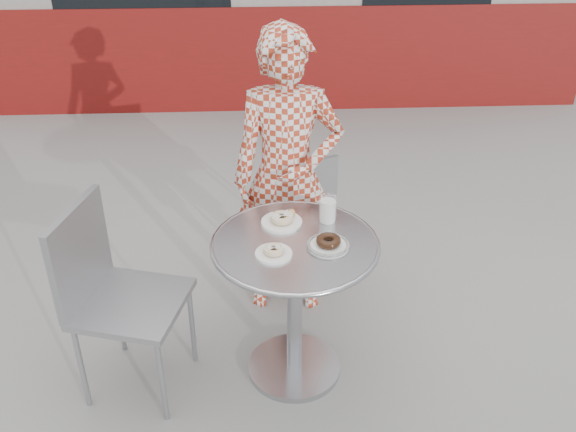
{
  "coord_description": "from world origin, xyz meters",
  "views": [
    {
      "loc": [
        -0.18,
        -2.4,
        2.39
      ],
      "look_at": [
        -0.06,
        0.14,
        0.85
      ],
      "focal_mm": 40.0,
      "sensor_mm": 36.0,
      "label": 1
    }
  ],
  "objects_px": {
    "bistro_table": "(295,276)",
    "plate_checker": "(328,244)",
    "plate_near": "(274,252)",
    "milk_cup": "(328,210)",
    "seated_person": "(287,177)",
    "chair_far": "(293,233)",
    "chair_left": "(135,335)",
    "plate_far": "(282,220)"
  },
  "relations": [
    {
      "from": "chair_far",
      "to": "seated_person",
      "type": "xyz_separation_m",
      "value": [
        -0.05,
        -0.3,
        0.55
      ]
    },
    {
      "from": "chair_left",
      "to": "plate_checker",
      "type": "relative_size",
      "value": 5.05
    },
    {
      "from": "plate_near",
      "to": "bistro_table",
      "type": "bearing_deg",
      "value": 42.78
    },
    {
      "from": "bistro_table",
      "to": "chair_far",
      "type": "xyz_separation_m",
      "value": [
        0.04,
        0.9,
        -0.34
      ]
    },
    {
      "from": "plate_far",
      "to": "bistro_table",
      "type": "bearing_deg",
      "value": -73.1
    },
    {
      "from": "chair_far",
      "to": "plate_checker",
      "type": "height_order",
      "value": "plate_checker"
    },
    {
      "from": "seated_person",
      "to": "plate_far",
      "type": "xyz_separation_m",
      "value": [
        -0.05,
        -0.43,
        0.0
      ]
    },
    {
      "from": "bistro_table",
      "to": "plate_checker",
      "type": "xyz_separation_m",
      "value": [
        0.15,
        -0.04,
        0.21
      ]
    },
    {
      "from": "bistro_table",
      "to": "plate_near",
      "type": "xyz_separation_m",
      "value": [
        -0.1,
        -0.09,
        0.21
      ]
    },
    {
      "from": "chair_far",
      "to": "plate_far",
      "type": "height_order",
      "value": "plate_far"
    },
    {
      "from": "bistro_table",
      "to": "plate_far",
      "type": "height_order",
      "value": "plate_far"
    },
    {
      "from": "plate_near",
      "to": "chair_far",
      "type": "bearing_deg",
      "value": 81.92
    },
    {
      "from": "bistro_table",
      "to": "plate_checker",
      "type": "bearing_deg",
      "value": -15.77
    },
    {
      "from": "chair_left",
      "to": "plate_far",
      "type": "height_order",
      "value": "chair_left"
    },
    {
      "from": "seated_person",
      "to": "milk_cup",
      "type": "bearing_deg",
      "value": -66.79
    },
    {
      "from": "chair_far",
      "to": "seated_person",
      "type": "bearing_deg",
      "value": 60.05
    },
    {
      "from": "chair_left",
      "to": "milk_cup",
      "type": "relative_size",
      "value": 7.45
    },
    {
      "from": "bistro_table",
      "to": "plate_near",
      "type": "bearing_deg",
      "value": -137.22
    },
    {
      "from": "chair_left",
      "to": "plate_far",
      "type": "distance_m",
      "value": 0.9
    },
    {
      "from": "plate_far",
      "to": "chair_left",
      "type": "bearing_deg",
      "value": -163.71
    },
    {
      "from": "plate_near",
      "to": "plate_far",
      "type": "bearing_deg",
      "value": 79.45
    },
    {
      "from": "bistro_table",
      "to": "seated_person",
      "type": "xyz_separation_m",
      "value": [
        -0.01,
        0.6,
        0.21
      ]
    },
    {
      "from": "bistro_table",
      "to": "chair_left",
      "type": "distance_m",
      "value": 0.83
    },
    {
      "from": "chair_far",
      "to": "milk_cup",
      "type": "bearing_deg",
      "value": 78.67
    },
    {
      "from": "plate_near",
      "to": "plate_checker",
      "type": "xyz_separation_m",
      "value": [
        0.25,
        0.05,
        -0.0
      ]
    },
    {
      "from": "milk_cup",
      "to": "bistro_table",
      "type": "bearing_deg",
      "value": -132.77
    },
    {
      "from": "plate_far",
      "to": "milk_cup",
      "type": "distance_m",
      "value": 0.22
    },
    {
      "from": "chair_far",
      "to": "chair_left",
      "type": "relative_size",
      "value": 0.84
    },
    {
      "from": "seated_person",
      "to": "bistro_table",
      "type": "bearing_deg",
      "value": -88.24
    },
    {
      "from": "chair_left",
      "to": "milk_cup",
      "type": "xyz_separation_m",
      "value": [
        0.94,
        0.22,
        0.54
      ]
    },
    {
      "from": "seated_person",
      "to": "plate_checker",
      "type": "relative_size",
      "value": 8.27
    },
    {
      "from": "bistro_table",
      "to": "plate_near",
      "type": "distance_m",
      "value": 0.25
    },
    {
      "from": "chair_left",
      "to": "chair_far",
      "type": "bearing_deg",
      "value": -25.49
    },
    {
      "from": "bistro_table",
      "to": "chair_far",
      "type": "height_order",
      "value": "chair_far"
    },
    {
      "from": "bistro_table",
      "to": "plate_checker",
      "type": "distance_m",
      "value": 0.26
    },
    {
      "from": "chair_far",
      "to": "seated_person",
      "type": "distance_m",
      "value": 0.63
    },
    {
      "from": "plate_checker",
      "to": "plate_near",
      "type": "bearing_deg",
      "value": -168.31
    },
    {
      "from": "plate_checker",
      "to": "milk_cup",
      "type": "relative_size",
      "value": 1.48
    },
    {
      "from": "plate_near",
      "to": "milk_cup",
      "type": "relative_size",
      "value": 1.25
    },
    {
      "from": "seated_person",
      "to": "plate_near",
      "type": "height_order",
      "value": "seated_person"
    },
    {
      "from": "milk_cup",
      "to": "plate_far",
      "type": "bearing_deg",
      "value": -177.36
    },
    {
      "from": "plate_far",
      "to": "chair_far",
      "type": "bearing_deg",
      "value": 82.81
    }
  ]
}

